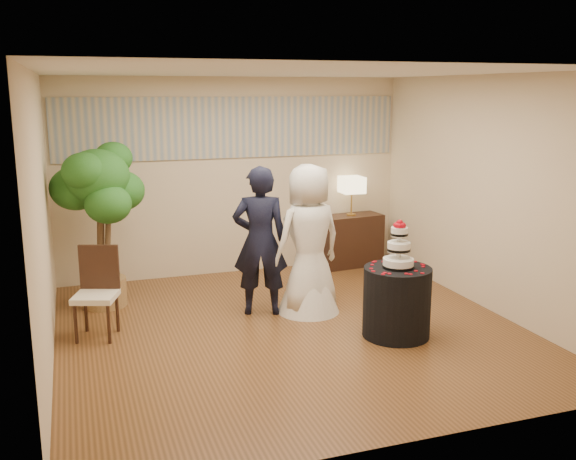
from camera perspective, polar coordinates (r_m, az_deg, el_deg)
name	(u,v)px	position (r m, az deg, el deg)	size (l,w,h in m)	color
floor	(291,330)	(7.24, 0.28, -8.85)	(5.00, 5.00, 0.00)	brown
ceiling	(291,72)	(6.75, 0.30, 13.90)	(5.00, 5.00, 0.00)	white
wall_back	(234,177)	(9.23, -4.83, 4.73)	(5.00, 0.06, 2.80)	beige
wall_front	(407,266)	(4.63, 10.52, -3.13)	(5.00, 0.06, 2.80)	beige
wall_left	(42,221)	(6.50, -21.02, 0.71)	(0.06, 5.00, 2.80)	beige
wall_right	(489,194)	(8.02, 17.43, 3.05)	(0.06, 5.00, 2.80)	beige
mural_border	(233,128)	(9.14, -4.88, 9.06)	(4.90, 0.02, 0.85)	#A0A097
groom	(260,241)	(7.52, -2.50, -0.98)	(0.65, 0.42, 1.77)	black
bride	(309,239)	(7.56, 1.86, -0.83)	(0.87, 0.74, 1.79)	white
cake_table	(397,302)	(7.04, 9.64, -6.33)	(0.73, 0.73, 0.77)	black
wedding_cake	(399,244)	(6.87, 9.83, -1.22)	(0.33, 0.33, 0.52)	white
console	(351,240)	(9.74, 5.59, -0.93)	(0.94, 0.42, 0.78)	black
table_lamp	(352,196)	(9.60, 5.67, 3.02)	(0.33, 0.33, 0.58)	beige
ficus_tree	(100,225)	(8.06, -16.38, 0.43)	(0.97, 0.97, 2.05)	#25621F
side_chair	(95,294)	(7.17, -16.75, -5.46)	(0.45, 0.47, 0.98)	black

